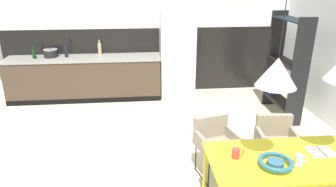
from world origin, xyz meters
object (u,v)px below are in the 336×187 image
mug_white_ceramic (225,143)px  refrigerator_column (177,53)px  mug_short_terracotta (299,160)px  cooking_pot (51,53)px  bottle_spice_small (34,53)px  armchair_by_stool (276,137)px  bottle_oil_tall (100,48)px  armchair_corner_seat (215,138)px  mug_dark_espresso (236,153)px  pendant_lamp_over_table_near (277,72)px  open_shelf_unit (285,67)px  open_book (321,151)px  bottle_vinegar_dark (66,50)px  fruit_bowl (276,162)px  dining_table (297,161)px

mug_white_ceramic → refrigerator_column: bearing=91.4°
mug_short_terracotta → cooking_pot: 5.08m
bottle_spice_small → mug_white_ceramic: bearing=-49.4°
armchair_by_stool → mug_short_terracotta: mug_short_terracotta is taller
mug_short_terracotta → bottle_oil_tall: 4.64m
armchair_corner_seat → bottle_oil_tall: bottle_oil_tall is taller
mug_dark_espresso → pendant_lamp_over_table_near: 0.90m
mug_short_terracotta → bottle_oil_tall: size_ratio=0.41×
mug_white_ceramic → bottle_oil_tall: bearing=114.7°
refrigerator_column → pendant_lamp_over_table_near: (0.40, -3.75, 0.71)m
mug_dark_espresso → bottle_spice_small: size_ratio=0.47×
mug_white_ceramic → open_shelf_unit: open_shelf_unit is taller
open_book → mug_dark_espresso: size_ratio=2.03×
open_book → bottle_spice_small: (-3.89, 3.62, 0.24)m
refrigerator_column → bottle_vinegar_dark: (-2.25, 0.05, 0.09)m
fruit_bowl → open_shelf_unit: 2.99m
open_book → mug_short_terracotta: (-0.34, -0.19, 0.05)m
armchair_corner_seat → open_book: 1.22m
open_shelf_unit → bottle_oil_tall: bearing=-111.9°
mug_short_terracotta → open_shelf_unit: (1.10, 2.66, 0.13)m
mug_white_ceramic → bottle_oil_tall: bottle_oil_tall is taller
bottle_spice_small → fruit_bowl: bearing=-49.1°
armchair_corner_seat → bottle_spice_small: (-2.99, 2.82, 0.48)m
mug_white_ceramic → cooking_pot: size_ratio=0.43×
open_book → mug_short_terracotta: 0.39m
cooking_pot → bottle_oil_tall: bottle_oil_tall is taller
bottle_oil_tall → open_book: bearing=-55.6°
cooking_pot → open_shelf_unit: size_ratio=0.15×
refrigerator_column → dining_table: (0.75, -3.70, -0.24)m
dining_table → bottle_oil_tall: (-2.34, 3.91, 0.32)m
armchair_corner_seat → dining_table: bearing=111.1°
armchair_by_stool → cooking_pot: (-3.48, 2.95, 0.46)m
refrigerator_column → bottle_spice_small: refrigerator_column is taller
mug_dark_espresso → cooking_pot: 4.60m
armchair_corner_seat → armchair_by_stool: armchair_corner_seat is taller
bottle_oil_tall → bottle_spice_small: bottle_oil_tall is taller
mug_short_terracotta → mug_dark_espresso: bearing=162.9°
refrigerator_column → mug_short_terracotta: bearing=-79.6°
armchair_corner_seat → cooking_pot: (-2.69, 2.91, 0.46)m
mug_white_ceramic → open_shelf_unit: size_ratio=0.07×
fruit_bowl → mug_white_ceramic: (-0.38, 0.40, -0.00)m
refrigerator_column → open_book: size_ratio=7.46×
armchair_corner_seat → fruit_bowl: (0.32, -1.00, 0.28)m
armchair_by_stool → open_shelf_unit: bearing=-111.6°
mug_dark_espresso → open_book: bearing=1.2°
dining_table → fruit_bowl: bearing=-156.8°
open_shelf_unit → dining_table: bearing=-22.2°
refrigerator_column → fruit_bowl: 3.86m
fruit_bowl → mug_short_terracotta: bearing=2.8°
open_book → mug_white_ceramic: size_ratio=2.09×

